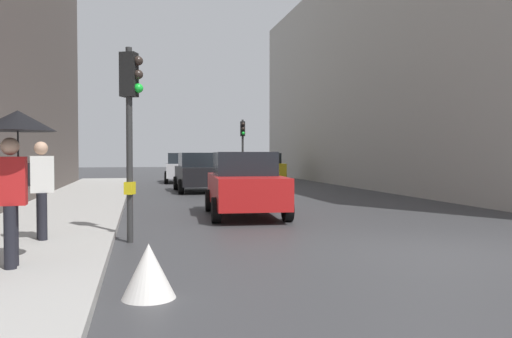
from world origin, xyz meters
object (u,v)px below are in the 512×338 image
Objects in this scene: car_red_sedan at (245,184)px; warning_sign_triangle at (149,271)px; pedestrian_with_black_backpack at (39,184)px; traffic_light_near_right at (130,108)px; traffic_light_far_median at (243,140)px; car_silver_hatchback at (182,168)px; car_yellow_taxi at (264,167)px; car_dark_suv at (198,172)px; pedestrian_with_umbrella at (16,144)px.

car_red_sedan reaches higher than warning_sign_triangle.
pedestrian_with_black_backpack reaches higher than warning_sign_triangle.
traffic_light_near_right reaches higher than traffic_light_far_median.
traffic_light_far_median reaches higher than car_silver_hatchback.
car_yellow_taxi is 5.28m from car_silver_hatchback.
car_red_sedan is at bearing -88.55° from car_dark_suv.
traffic_light_far_median is at bearing 76.03° from warning_sign_triangle.
traffic_light_near_right is 4.58m from warning_sign_triangle.
car_yellow_taxi is at bearing 74.68° from car_red_sedan.
traffic_light_near_right is 1.75× the size of pedestrian_with_umbrella.
warning_sign_triangle is (-7.60, -25.50, -0.55)m from car_yellow_taxi.
car_silver_hatchback is 6.60× the size of warning_sign_triangle.
warning_sign_triangle is (-5.61, -22.53, -2.19)m from traffic_light_far_median.
car_dark_suv is at bearing 91.45° from car_red_sedan.
traffic_light_far_median is 1.71× the size of pedestrian_with_umbrella.
traffic_light_near_right reaches higher than warning_sign_triangle.
pedestrian_with_umbrella is (-4.08, -23.58, 0.96)m from car_silver_hatchback.
traffic_light_near_right is 5.09m from car_red_sedan.
traffic_light_far_median reaches higher than pedestrian_with_black_backpack.
traffic_light_far_median reaches higher than car_red_sedan.
car_silver_hatchback is at bearing 78.77° from pedestrian_with_black_backpack.
warning_sign_triangle is at bearing -63.24° from pedestrian_with_black_backpack.
pedestrian_with_umbrella is at bearing -86.73° from pedestrian_with_black_backpack.
traffic_light_near_right reaches higher than pedestrian_with_black_backpack.
car_dark_suv reaches higher than warning_sign_triangle.
traffic_light_near_right is 2.11× the size of pedestrian_with_black_backpack.
traffic_light_near_right is 5.75× the size of warning_sign_triangle.
car_dark_suv is 6.49× the size of warning_sign_triangle.
car_silver_hatchback is (2.61, 20.97, -1.70)m from traffic_light_near_right.
car_red_sedan is 6.64× the size of warning_sign_triangle.
traffic_light_far_median reaches higher than pedestrian_with_umbrella.
traffic_light_near_right is 2.16m from pedestrian_with_black_backpack.
traffic_light_near_right reaches higher than car_red_sedan.
warning_sign_triangle is at bearing -109.43° from car_red_sedan.
traffic_light_near_right is 0.87× the size of car_silver_hatchback.
traffic_light_far_median is at bearing 68.31° from pedestrian_with_black_backpack.
pedestrian_with_black_backpack reaches higher than car_red_sedan.
pedestrian_with_black_backpack is at bearing 116.76° from warning_sign_triangle.
pedestrian_with_black_backpack is at bearing -138.90° from car_red_sedan.
car_yellow_taxi is at bearing 66.51° from pedestrian_with_black_backpack.
traffic_light_near_right is 21.20m from car_silver_hatchback.
car_yellow_taxi is 25.89m from pedestrian_with_umbrella.
traffic_light_far_median is 2.06× the size of pedestrian_with_black_backpack.
car_red_sedan is 7.83m from pedestrian_with_umbrella.
car_silver_hatchback is at bearing 143.42° from traffic_light_far_median.
car_yellow_taxi and car_silver_hatchback have the same top height.
pedestrian_with_umbrella is at bearing -111.15° from car_yellow_taxi.
traffic_light_near_right is at bearing 60.51° from pedestrian_with_umbrella.
car_dark_suv is 9.48m from car_red_sedan.
car_silver_hatchback reaches higher than warning_sign_triangle.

